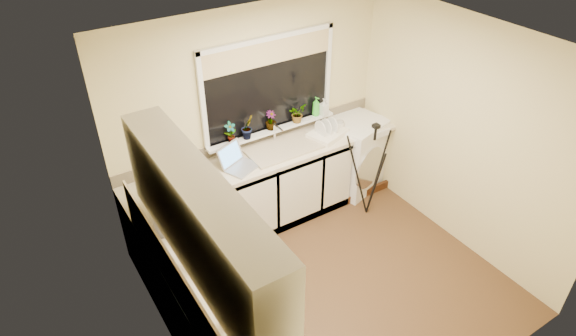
{
  "coord_description": "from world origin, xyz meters",
  "views": [
    {
      "loc": [
        -2.23,
        -2.71,
        3.79
      ],
      "look_at": [
        -0.15,
        0.55,
        1.15
      ],
      "focal_mm": 30.74,
      "sensor_mm": 36.0,
      "label": 1
    }
  ],
  "objects_px": {
    "soap_bottle_green": "(316,106)",
    "dish_rack": "(328,134)",
    "washing_machine": "(352,154)",
    "tripod": "(371,171)",
    "steel_jar": "(228,316)",
    "microwave": "(173,202)",
    "laptop": "(237,162)",
    "plant_c": "(271,120)",
    "cup_back": "(339,126)",
    "plant_a": "(230,132)",
    "plant_b": "(247,127)",
    "cup_left": "(245,322)",
    "plant_d": "(297,113)",
    "soap_bottle_clear": "(324,107)",
    "kettle": "(203,253)"
  },
  "relations": [
    {
      "from": "microwave",
      "to": "cup_back",
      "type": "relative_size",
      "value": 4.23
    },
    {
      "from": "tripod",
      "to": "soap_bottle_clear",
      "type": "relative_size",
      "value": 6.04
    },
    {
      "from": "kettle",
      "to": "soap_bottle_green",
      "type": "xyz_separation_m",
      "value": [
        2.05,
        1.34,
        0.16
      ]
    },
    {
      "from": "soap_bottle_green",
      "to": "soap_bottle_clear",
      "type": "bearing_deg",
      "value": -20.59
    },
    {
      "from": "cup_back",
      "to": "cup_left",
      "type": "bearing_deg",
      "value": -140.34
    },
    {
      "from": "plant_a",
      "to": "soap_bottle_clear",
      "type": "height_order",
      "value": "plant_a"
    },
    {
      "from": "plant_d",
      "to": "plant_c",
      "type": "bearing_deg",
      "value": 177.4
    },
    {
      "from": "plant_a",
      "to": "soap_bottle_green",
      "type": "bearing_deg",
      "value": 0.41
    },
    {
      "from": "dish_rack",
      "to": "soap_bottle_green",
      "type": "xyz_separation_m",
      "value": [
        0.02,
        0.27,
        0.23
      ]
    },
    {
      "from": "plant_c",
      "to": "cup_left",
      "type": "distance_m",
      "value": 2.55
    },
    {
      "from": "soap_bottle_green",
      "to": "dish_rack",
      "type": "bearing_deg",
      "value": -93.86
    },
    {
      "from": "plant_a",
      "to": "cup_left",
      "type": "bearing_deg",
      "value": -114.84
    },
    {
      "from": "laptop",
      "to": "plant_d",
      "type": "height_order",
      "value": "plant_d"
    },
    {
      "from": "kettle",
      "to": "tripod",
      "type": "xyz_separation_m",
      "value": [
        2.31,
        0.58,
        -0.4
      ]
    },
    {
      "from": "plant_a",
      "to": "cup_back",
      "type": "bearing_deg",
      "value": -8.87
    },
    {
      "from": "plant_a",
      "to": "plant_c",
      "type": "height_order",
      "value": "plant_a"
    },
    {
      "from": "laptop",
      "to": "microwave",
      "type": "xyz_separation_m",
      "value": [
        -0.85,
        -0.41,
        0.1
      ]
    },
    {
      "from": "laptop",
      "to": "soap_bottle_green",
      "type": "height_order",
      "value": "soap_bottle_green"
    },
    {
      "from": "plant_d",
      "to": "microwave",
      "type": "bearing_deg",
      "value": -159.65
    },
    {
      "from": "plant_b",
      "to": "plant_c",
      "type": "distance_m",
      "value": 0.31
    },
    {
      "from": "washing_machine",
      "to": "plant_b",
      "type": "xyz_separation_m",
      "value": [
        -1.36,
        0.17,
        0.72
      ]
    },
    {
      "from": "plant_b",
      "to": "cup_left",
      "type": "distance_m",
      "value": 2.37
    },
    {
      "from": "washing_machine",
      "to": "tripod",
      "type": "xyz_separation_m",
      "value": [
        -0.19,
        -0.56,
        0.14
      ]
    },
    {
      "from": "washing_machine",
      "to": "plant_c",
      "type": "bearing_deg",
      "value": 153.24
    },
    {
      "from": "steel_jar",
      "to": "plant_d",
      "type": "relative_size",
      "value": 0.58
    },
    {
      "from": "microwave",
      "to": "plant_a",
      "type": "distance_m",
      "value": 1.13
    },
    {
      "from": "soap_bottle_green",
      "to": "soap_bottle_clear",
      "type": "height_order",
      "value": "soap_bottle_green"
    },
    {
      "from": "steel_jar",
      "to": "cup_back",
      "type": "distance_m",
      "value": 2.93
    },
    {
      "from": "plant_a",
      "to": "plant_b",
      "type": "height_order",
      "value": "plant_b"
    },
    {
      "from": "steel_jar",
      "to": "cup_left",
      "type": "xyz_separation_m",
      "value": [
        0.08,
        -0.1,
        -0.01
      ]
    },
    {
      "from": "steel_jar",
      "to": "tripod",
      "type": "bearing_deg",
      "value": 26.94
    },
    {
      "from": "tripod",
      "to": "plant_c",
      "type": "bearing_deg",
      "value": 126.64
    },
    {
      "from": "tripod",
      "to": "soap_bottle_clear",
      "type": "bearing_deg",
      "value": 90.92
    },
    {
      "from": "microwave",
      "to": "plant_b",
      "type": "relative_size",
      "value": 2.19
    },
    {
      "from": "plant_d",
      "to": "soap_bottle_green",
      "type": "relative_size",
      "value": 0.92
    },
    {
      "from": "washing_machine",
      "to": "tripod",
      "type": "height_order",
      "value": "tripod"
    },
    {
      "from": "laptop",
      "to": "soap_bottle_green",
      "type": "relative_size",
      "value": 1.86
    },
    {
      "from": "tripod",
      "to": "kettle",
      "type": "bearing_deg",
      "value": -177.78
    },
    {
      "from": "kettle",
      "to": "plant_b",
      "type": "xyz_separation_m",
      "value": [
        1.13,
        1.31,
        0.18
      ]
    },
    {
      "from": "steel_jar",
      "to": "microwave",
      "type": "height_order",
      "value": "microwave"
    },
    {
      "from": "washing_machine",
      "to": "soap_bottle_clear",
      "type": "relative_size",
      "value": 4.68
    },
    {
      "from": "soap_bottle_green",
      "to": "cup_back",
      "type": "relative_size",
      "value": 1.68
    },
    {
      "from": "laptop",
      "to": "plant_a",
      "type": "distance_m",
      "value": 0.33
    },
    {
      "from": "microwave",
      "to": "plant_b",
      "type": "distance_m",
      "value": 1.28
    },
    {
      "from": "tripod",
      "to": "cup_left",
      "type": "distance_m",
      "value": 2.7
    },
    {
      "from": "tripod",
      "to": "plant_b",
      "type": "distance_m",
      "value": 1.5
    },
    {
      "from": "soap_bottle_green",
      "to": "cup_left",
      "type": "xyz_separation_m",
      "value": [
        -2.07,
        -2.08,
        -0.22
      ]
    },
    {
      "from": "laptop",
      "to": "kettle",
      "type": "xyz_separation_m",
      "value": [
        -0.87,
        -1.08,
        0.04
      ]
    },
    {
      "from": "plant_c",
      "to": "soap_bottle_clear",
      "type": "bearing_deg",
      "value": -2.96
    },
    {
      "from": "laptop",
      "to": "plant_c",
      "type": "bearing_deg",
      "value": 1.52
    }
  ]
}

